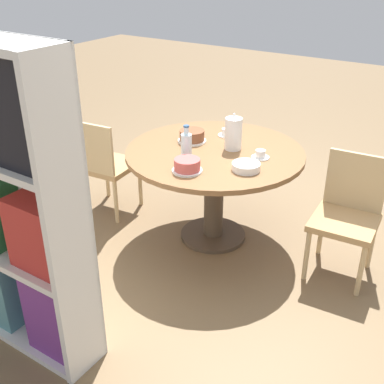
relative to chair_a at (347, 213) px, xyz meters
name	(u,v)px	position (x,y,z in m)	size (l,w,h in m)	color
ground_plane	(213,236)	(0.98, 0.13, -0.45)	(14.00, 14.00, 0.00)	brown
dining_table	(214,169)	(0.98, 0.13, 0.14)	(1.31, 1.31, 0.74)	#473828
chair_a	(347,213)	(0.00, 0.00, 0.00)	(0.45, 0.45, 0.84)	tan
chair_b	(105,164)	(1.95, 0.28, 0.00)	(0.46, 0.46, 0.84)	tan
bookshelf	(13,213)	(1.31, 1.64, 0.37)	(0.93, 0.28, 1.73)	silver
coffee_pot	(233,133)	(0.88, 0.03, 0.41)	(0.13, 0.13, 0.27)	white
water_bottle	(186,146)	(1.05, 0.39, 0.39)	(0.08, 0.08, 0.25)	silver
cake_main	(192,136)	(1.21, 0.08, 0.33)	(0.22, 0.22, 0.09)	white
cake_second	(187,165)	(0.94, 0.55, 0.33)	(0.20, 0.20, 0.09)	white
cup_a	(260,155)	(0.64, 0.08, 0.31)	(0.13, 0.13, 0.06)	white
cup_b	(226,133)	(1.06, -0.18, 0.31)	(0.13, 0.13, 0.06)	white
plate_stack	(246,167)	(0.63, 0.32, 0.31)	(0.19, 0.19, 0.05)	white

